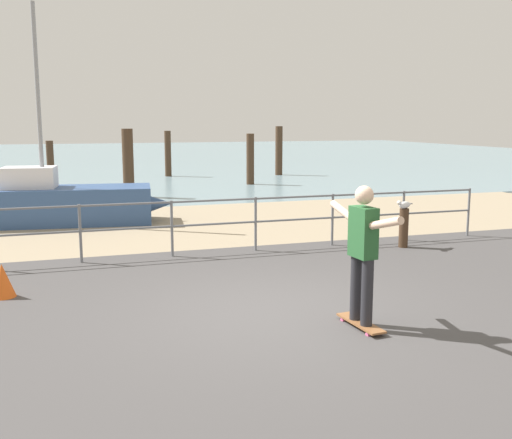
% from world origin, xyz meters
% --- Properties ---
extents(ground_plane, '(24.00, 10.00, 0.04)m').
position_xyz_m(ground_plane, '(0.00, -1.00, 0.00)').
color(ground_plane, '#474444').
rests_on(ground_plane, ground).
extents(beach_strip, '(24.00, 6.00, 0.04)m').
position_xyz_m(beach_strip, '(0.00, 7.00, 0.00)').
color(beach_strip, tan).
rests_on(beach_strip, ground).
extents(sea_surface, '(72.00, 50.00, 0.04)m').
position_xyz_m(sea_surface, '(0.00, 35.00, 0.00)').
color(sea_surface, '#75939E').
rests_on(sea_surface, ground).
extents(railing_fence, '(12.87, 0.05, 1.05)m').
position_xyz_m(railing_fence, '(-0.70, 3.60, 0.70)').
color(railing_fence, slate).
rests_on(railing_fence, ground).
extents(sailboat, '(5.05, 1.93, 5.14)m').
position_xyz_m(sailboat, '(-2.54, 7.88, 0.52)').
color(sailboat, '#335184').
rests_on(sailboat, ground).
extents(skateboard, '(0.27, 0.81, 0.08)m').
position_xyz_m(skateboard, '(0.78, -0.88, 0.07)').
color(skateboard, brown).
rests_on(skateboard, ground).
extents(skateboarder, '(0.23, 1.45, 1.65)m').
position_xyz_m(skateboarder, '(0.78, -0.88, 1.02)').
color(skateboarder, '#26262B').
rests_on(skateboarder, skateboard).
extents(bollard_short, '(0.18, 0.18, 0.79)m').
position_xyz_m(bollard_short, '(3.75, 2.99, 0.39)').
color(bollard_short, '#422D1E').
rests_on(bollard_short, ground).
extents(seagull, '(0.46, 0.26, 0.18)m').
position_xyz_m(seagull, '(3.73, 2.99, 0.86)').
color(seagull, white).
rests_on(seagull, bollard_short).
extents(groyne_post_1, '(0.27, 0.27, 1.72)m').
position_xyz_m(groyne_post_1, '(-2.97, 17.12, 0.86)').
color(groyne_post_1, '#422D1E').
rests_on(groyne_post_1, ground).
extents(groyne_post_2, '(0.36, 0.36, 2.22)m').
position_xyz_m(groyne_post_2, '(-0.51, 12.65, 1.11)').
color(groyne_post_2, '#422D1E').
rests_on(groyne_post_2, ground).
extents(groyne_post_3, '(0.28, 0.28, 2.03)m').
position_xyz_m(groyne_post_3, '(1.95, 19.46, 1.01)').
color(groyne_post_3, '#422D1E').
rests_on(groyne_post_3, ground).
extents(groyne_post_4, '(0.30, 0.30, 1.98)m').
position_xyz_m(groyne_post_4, '(4.40, 15.08, 0.99)').
color(groyne_post_4, '#422D1E').
rests_on(groyne_post_4, ground).
extents(groyne_post_5, '(0.32, 0.32, 2.22)m').
position_xyz_m(groyne_post_5, '(6.86, 18.56, 1.11)').
color(groyne_post_5, '#422D1E').
rests_on(groyne_post_5, ground).
extents(traffic_cone, '(0.36, 0.36, 0.50)m').
position_xyz_m(traffic_cone, '(-3.43, 1.79, 0.25)').
color(traffic_cone, '#E55919').
rests_on(traffic_cone, ground).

